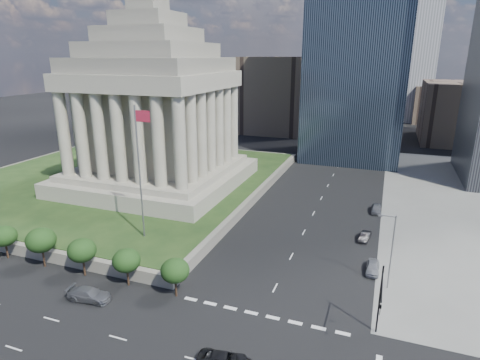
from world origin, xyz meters
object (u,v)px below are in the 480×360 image
at_px(war_memorial, 153,92).
at_px(parked_sedan_far, 376,209).
at_px(street_lamp_north, 391,248).
at_px(parked_sedan_mid, 365,236).
at_px(traffic_signal_ne, 380,299).
at_px(parked_sedan_near, 373,267).
at_px(suv_grey, 89,294).
at_px(flagpole, 140,166).

bearing_deg(war_memorial, parked_sedan_far, 4.61).
distance_m(street_lamp_north, parked_sedan_mid, 14.77).
distance_m(parked_sedan_mid, parked_sedan_far, 13.23).
bearing_deg(traffic_signal_ne, street_lamp_north, 85.81).
distance_m(traffic_signal_ne, parked_sedan_far, 38.23).
distance_m(war_memorial, parked_sedan_near, 53.67).
bearing_deg(war_memorial, traffic_signal_ne, -36.42).
relative_size(traffic_signal_ne, suv_grey, 1.47).
relative_size(street_lamp_north, suv_grey, 1.84).
bearing_deg(street_lamp_north, parked_sedan_mid, 104.56).
distance_m(flagpole, parked_sedan_near, 35.83).
height_order(street_lamp_north, parked_sedan_near, street_lamp_north).
relative_size(flagpole, street_lamp_north, 2.00).
bearing_deg(flagpole, suv_grey, -84.50).
bearing_deg(parked_sedan_mid, street_lamp_north, -67.13).
relative_size(war_memorial, parked_sedan_mid, 9.91).
relative_size(traffic_signal_ne, parked_sedan_far, 1.80).
distance_m(street_lamp_north, parked_sedan_near, 6.28).
bearing_deg(street_lamp_north, parked_sedan_near, 118.05).
bearing_deg(suv_grey, parked_sedan_near, -65.62).
bearing_deg(suv_grey, war_memorial, 13.20).
bearing_deg(parked_sedan_near, war_memorial, 156.88).
relative_size(war_memorial, suv_grey, 7.17).
distance_m(war_memorial, parked_sedan_far, 49.64).
xyz_separation_m(war_memorial, parked_sedan_mid, (43.84, -9.55, -20.75)).
distance_m(traffic_signal_ne, parked_sedan_mid, 25.32).
bearing_deg(suv_grey, street_lamp_north, -71.62).
relative_size(flagpole, suv_grey, 3.68).
bearing_deg(traffic_signal_ne, flagpole, 163.29).
xyz_separation_m(traffic_signal_ne, suv_grey, (-32.94, -4.16, -4.46)).
xyz_separation_m(traffic_signal_ne, street_lamp_north, (0.83, 11.30, 0.41)).
bearing_deg(war_memorial, suv_grey, -70.58).
bearing_deg(traffic_signal_ne, parked_sedan_far, 92.26).
xyz_separation_m(war_memorial, parked_sedan_far, (45.00, 3.63, -20.64)).
xyz_separation_m(street_lamp_north, parked_sedan_far, (-2.33, 26.63, -4.90)).
relative_size(traffic_signal_ne, street_lamp_north, 0.80).
bearing_deg(parked_sedan_near, parked_sedan_mid, 99.58).
bearing_deg(parked_sedan_near, traffic_signal_ne, -85.97).
bearing_deg(parked_sedan_far, parked_sedan_mid, -96.57).
bearing_deg(war_memorial, parked_sedan_mid, -12.29).
relative_size(war_memorial, flagpole, 1.95).
bearing_deg(traffic_signal_ne, suv_grey, -172.81).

